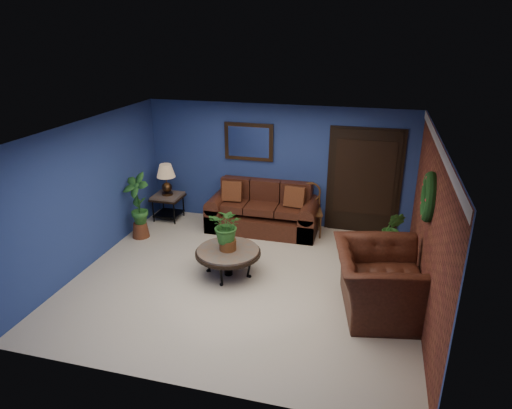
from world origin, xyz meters
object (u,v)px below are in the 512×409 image
(table_lamp, at_px, (166,176))
(armchair, at_px, (380,282))
(coffee_table, at_px, (228,253))
(end_table, at_px, (168,200))
(sofa, at_px, (264,214))
(side_chair, at_px, (310,206))

(table_lamp, height_order, armchair, table_lamp)
(coffee_table, relative_size, armchair, 0.75)
(end_table, distance_m, armchair, 5.04)
(sofa, xyz_separation_m, coffee_table, (-0.12, -1.99, 0.08))
(coffee_table, bearing_deg, table_lamp, 135.69)
(sofa, height_order, side_chair, side_chair)
(sofa, distance_m, armchair, 3.35)
(table_lamp, bearing_deg, coffee_table, -44.31)
(side_chair, bearing_deg, table_lamp, 168.32)
(table_lamp, xyz_separation_m, side_chair, (3.07, 0.07, -0.39))
(sofa, height_order, coffee_table, sofa)
(sofa, bearing_deg, coffee_table, -93.42)
(armchair, bearing_deg, sofa, 33.23)
(table_lamp, relative_size, side_chair, 0.63)
(coffee_table, distance_m, end_table, 2.80)
(sofa, xyz_separation_m, side_chair, (0.95, 0.04, 0.26))
(sofa, xyz_separation_m, end_table, (-2.12, -0.03, 0.10))
(end_table, distance_m, table_lamp, 0.55)
(end_table, relative_size, table_lamp, 0.94)
(end_table, xyz_separation_m, armchair, (4.45, -2.37, 0.05))
(coffee_table, bearing_deg, sofa, 86.58)
(sofa, relative_size, coffee_table, 2.03)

